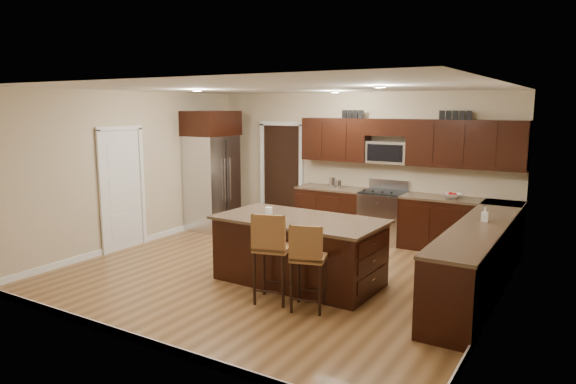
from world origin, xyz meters
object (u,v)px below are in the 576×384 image
Objects in this scene: range at (383,216)px; refrigerator at (212,169)px; island at (299,252)px; stool_mid at (271,247)px; stool_right at (308,257)px.

range is 0.47× the size of refrigerator.
range is 0.47× the size of island.
stool_mid is 0.49× the size of refrigerator.
stool_mid reaches higher than stool_right.
refrigerator is (-3.69, 2.73, 0.53)m from stool_right.
island is 3.71m from refrigerator.
island is at bearing 80.78° from stool_mid.
island is 0.90m from stool_mid.
refrigerator is (-3.09, 1.89, 0.77)m from island.
island is 1.00× the size of refrigerator.
stool_right is (0.51, 0.00, -0.05)m from stool_mid.
stool_mid is at bearing -82.23° from island.
island is (-0.21, -2.68, -0.04)m from range.
stool_mid is at bearing 164.86° from stool_right.
range is at bearing 13.44° from refrigerator.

